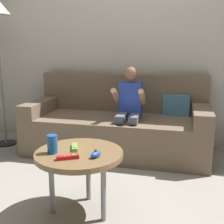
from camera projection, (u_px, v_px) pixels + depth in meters
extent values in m
plane|color=#9E998E|center=(97.00, 212.00, 2.00)|extent=(10.27, 10.27, 0.00)
cube|color=beige|center=(137.00, 36.00, 3.27)|extent=(5.14, 0.05, 2.50)
cube|color=#75604C|center=(116.00, 135.00, 3.11)|extent=(1.92, 0.80, 0.40)
cube|color=#75604C|center=(123.00, 93.00, 3.32)|extent=(1.92, 0.16, 0.43)
cube|color=#75604C|center=(42.00, 106.00, 3.25)|extent=(0.18, 0.80, 0.15)
cube|color=#75604C|center=(202.00, 114.00, 2.84)|extent=(0.18, 0.80, 0.15)
cube|color=teal|center=(177.00, 105.00, 3.12)|extent=(0.29, 0.14, 0.23)
cylinder|color=slate|center=(119.00, 145.00, 2.78)|extent=(0.07, 0.07, 0.40)
cylinder|color=slate|center=(132.00, 146.00, 2.75)|extent=(0.07, 0.07, 0.40)
cube|color=slate|center=(122.00, 118.00, 2.86)|extent=(0.09, 0.28, 0.09)
cube|color=slate|center=(135.00, 119.00, 2.83)|extent=(0.09, 0.28, 0.09)
cube|color=blue|center=(131.00, 99.00, 2.94)|extent=(0.22, 0.13, 0.34)
cylinder|color=#936B4C|center=(116.00, 96.00, 2.85)|extent=(0.05, 0.25, 0.20)
cylinder|color=#936B4C|center=(142.00, 97.00, 2.78)|extent=(0.05, 0.25, 0.20)
sphere|color=#936B4C|center=(131.00, 73.00, 2.88)|extent=(0.15, 0.15, 0.15)
cylinder|color=brown|center=(79.00, 154.00, 1.90)|extent=(0.59, 0.59, 0.04)
cylinder|color=gray|center=(52.00, 186.00, 1.94)|extent=(0.04, 0.04, 0.41)
cylinder|color=gray|center=(103.00, 192.00, 1.86)|extent=(0.04, 0.04, 0.41)
cylinder|color=gray|center=(88.00, 174.00, 2.13)|extent=(0.04, 0.04, 0.41)
cube|color=#72C638|center=(75.00, 147.00, 1.95)|extent=(0.08, 0.14, 0.02)
cylinder|color=#99999E|center=(75.00, 147.00, 1.91)|extent=(0.02, 0.02, 0.00)
cylinder|color=silver|center=(75.00, 145.00, 1.94)|extent=(0.01, 0.01, 0.00)
cylinder|color=silver|center=(75.00, 144.00, 1.96)|extent=(0.01, 0.01, 0.00)
ellipsoid|color=blue|center=(96.00, 154.00, 1.80)|extent=(0.07, 0.10, 0.04)
cylinder|color=#4C4C51|center=(96.00, 150.00, 1.79)|extent=(0.02, 0.02, 0.01)
cube|color=red|center=(68.00, 157.00, 1.77)|extent=(0.14, 0.10, 0.02)
cylinder|color=#99999E|center=(74.00, 155.00, 1.78)|extent=(0.02, 0.02, 0.00)
cylinder|color=silver|center=(68.00, 155.00, 1.77)|extent=(0.01, 0.01, 0.00)
cylinder|color=silver|center=(65.00, 156.00, 1.76)|extent=(0.01, 0.01, 0.00)
cylinder|color=#1959B2|center=(52.00, 144.00, 1.86)|extent=(0.07, 0.07, 0.12)
cylinder|color=black|center=(6.00, 143.00, 3.41)|extent=(0.24, 0.24, 0.02)
cylinder|color=slate|center=(1.00, 82.00, 3.25)|extent=(0.03, 0.03, 1.45)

